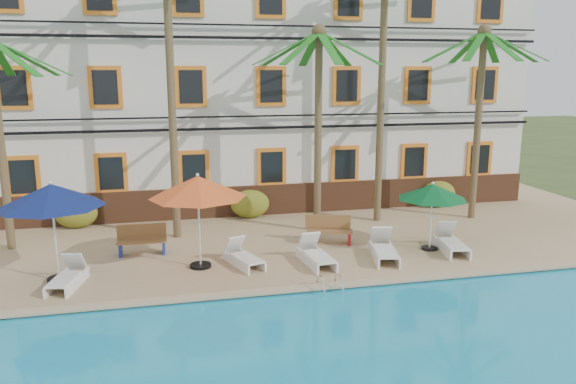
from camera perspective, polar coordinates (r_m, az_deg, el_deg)
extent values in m
plane|color=#384C23|center=(15.61, -2.03, -9.72)|extent=(100.00, 100.00, 0.00)
cube|color=tan|center=(20.23, -4.73, -4.19)|extent=(30.00, 12.00, 0.25)
cube|color=tan|center=(14.68, -1.36, -9.99)|extent=(30.00, 0.35, 0.06)
cube|color=silver|center=(24.38, -6.68, 10.79)|extent=(25.00, 6.00, 10.00)
cube|color=brown|center=(21.91, -5.50, -0.96)|extent=(25.00, 0.12, 1.20)
cube|color=orange|center=(22.02, -25.31, 1.43)|extent=(1.15, 0.10, 1.50)
cube|color=black|center=(21.97, -25.34, 1.40)|extent=(0.85, 0.04, 1.20)
cube|color=orange|center=(21.56, -17.52, 1.84)|extent=(1.15, 0.10, 1.50)
cube|color=black|center=(21.51, -17.53, 1.81)|extent=(0.85, 0.04, 1.20)
cube|color=orange|center=(21.52, -9.54, 2.22)|extent=(1.15, 0.10, 1.50)
cube|color=black|center=(21.47, -9.53, 2.20)|extent=(0.85, 0.04, 1.20)
cube|color=orange|center=(21.90, -1.67, 2.55)|extent=(1.15, 0.10, 1.50)
cube|color=black|center=(21.85, -1.65, 2.53)|extent=(0.85, 0.04, 1.20)
cube|color=orange|center=(22.66, 5.79, 2.83)|extent=(1.15, 0.10, 1.50)
cube|color=black|center=(22.62, 5.83, 2.81)|extent=(0.85, 0.04, 1.20)
cube|color=orange|center=(23.79, 12.66, 3.04)|extent=(1.15, 0.10, 1.50)
cube|color=black|center=(23.75, 12.72, 3.02)|extent=(0.85, 0.04, 1.20)
cube|color=orange|center=(25.22, 18.84, 3.19)|extent=(1.15, 0.10, 1.50)
cube|color=black|center=(25.18, 18.90, 3.17)|extent=(0.85, 0.04, 1.20)
cube|color=orange|center=(21.71, -26.07, 9.48)|extent=(1.15, 0.10, 1.50)
cube|color=black|center=(21.66, -26.10, 9.48)|extent=(0.85, 0.04, 1.20)
cube|color=orange|center=(21.25, -18.06, 10.08)|extent=(1.15, 0.10, 1.50)
cube|color=black|center=(21.20, -18.07, 10.08)|extent=(0.85, 0.04, 1.20)
cube|color=orange|center=(21.21, -9.84, 10.49)|extent=(1.15, 0.10, 1.50)
cube|color=black|center=(21.16, -9.83, 10.49)|extent=(0.85, 0.04, 1.20)
cube|color=orange|center=(21.59, -1.73, 10.69)|extent=(1.15, 0.10, 1.50)
cube|color=black|center=(21.54, -1.70, 10.69)|extent=(0.85, 0.04, 1.20)
cube|color=orange|center=(22.37, 5.97, 10.69)|extent=(1.15, 0.10, 1.50)
cube|color=black|center=(22.32, 6.01, 10.68)|extent=(0.85, 0.04, 1.20)
cube|color=orange|center=(23.51, 13.02, 10.52)|extent=(1.15, 0.10, 1.50)
cube|color=black|center=(23.46, 13.08, 10.51)|extent=(0.85, 0.04, 1.20)
cube|color=orange|center=(24.96, 19.34, 10.23)|extent=(1.15, 0.10, 1.50)
cube|color=black|center=(24.92, 19.40, 10.22)|extent=(0.85, 0.04, 1.20)
cube|color=orange|center=(22.51, 6.16, 18.85)|extent=(1.15, 0.10, 1.50)
cube|color=black|center=(22.47, 6.20, 18.86)|extent=(0.85, 0.04, 1.20)
cube|color=orange|center=(23.65, 13.41, 18.28)|extent=(1.15, 0.10, 1.50)
cube|color=black|center=(23.60, 13.47, 18.29)|extent=(0.85, 0.04, 1.20)
cube|color=orange|center=(25.09, 19.87, 17.54)|extent=(1.15, 0.10, 1.50)
cube|color=black|center=(25.05, 19.94, 17.54)|extent=(0.85, 0.04, 1.20)
cube|color=black|center=(21.30, -5.61, 6.44)|extent=(25.00, 0.08, 0.10)
cube|color=black|center=(21.26, -5.63, 7.64)|extent=(25.00, 0.08, 0.06)
cube|color=black|center=(21.22, -5.80, 15.33)|extent=(25.00, 0.08, 0.10)
cube|color=black|center=(21.25, -5.82, 16.55)|extent=(25.00, 0.08, 0.06)
cylinder|color=brown|center=(19.49, -27.14, 4.04)|extent=(0.26, 0.26, 6.51)
cube|color=#18671A|center=(20.44, -27.13, 12.01)|extent=(0.28, 2.26, 1.12)
cube|color=#18671A|center=(18.39, -26.12, 12.23)|extent=(1.80, 1.80, 1.12)
cube|color=#18671A|center=(19.10, -24.60, 12.32)|extent=(2.26, 0.28, 1.12)
cube|color=#18671A|center=(19.95, -25.10, 12.23)|extent=(1.80, 1.80, 1.12)
cylinder|color=brown|center=(18.88, -11.77, 9.77)|extent=(0.26, 0.26, 9.71)
cylinder|color=brown|center=(19.44, 3.07, 5.85)|extent=(0.26, 0.26, 6.85)
sphere|color=brown|center=(19.36, 3.19, 15.97)|extent=(0.50, 0.50, 0.50)
cube|color=#18671A|center=(20.41, 2.27, 14.26)|extent=(0.28, 2.26, 1.12)
cube|color=#18671A|center=(19.90, 0.24, 14.32)|extent=(1.80, 1.80, 1.12)
cube|color=#18671A|center=(19.05, -0.19, 14.41)|extent=(2.26, 0.28, 1.12)
cube|color=#18671A|center=(18.36, 1.41, 14.49)|extent=(1.80, 1.80, 1.12)
cube|color=#18671A|center=(18.25, 4.18, 14.47)|extent=(0.28, 2.26, 1.12)
cube|color=#18671A|center=(18.81, 6.27, 14.37)|extent=(1.80, 1.80, 1.12)
cube|color=#18671A|center=(19.67, 6.42, 14.27)|extent=(2.26, 0.28, 1.12)
cube|color=#18671A|center=(20.32, 4.76, 14.23)|extent=(1.80, 1.80, 1.12)
cylinder|color=brown|center=(20.95, 9.45, 9.72)|extent=(0.26, 0.26, 9.44)
cylinder|color=brown|center=(22.34, 18.71, 6.23)|extent=(0.26, 0.26, 6.98)
sphere|color=brown|center=(22.28, 19.34, 15.18)|extent=(0.50, 0.50, 0.50)
cube|color=#18671A|center=(23.22, 17.74, 13.79)|extent=(0.28, 2.26, 1.12)
cube|color=#18671A|center=(22.54, 16.38, 13.93)|extent=(1.80, 1.80, 1.12)
cube|color=#18671A|center=(21.69, 16.64, 14.00)|extent=(2.26, 0.28, 1.12)
cube|color=#18671A|center=(21.16, 18.52, 13.94)|extent=(1.80, 1.80, 1.12)
cube|color=#18671A|center=(21.31, 20.88, 13.76)|extent=(0.28, 2.26, 1.12)
cube|color=#18671A|center=(22.02, 22.16, 13.59)|extent=(1.80, 1.80, 1.12)
cube|color=#18671A|center=(22.86, 21.70, 13.54)|extent=(2.26, 0.28, 1.12)
cube|color=#18671A|center=(23.35, 19.89, 13.63)|extent=(1.80, 1.80, 1.12)
ellipsoid|color=#275618|center=(21.64, -20.73, -2.02)|extent=(1.50, 0.90, 1.10)
ellipsoid|color=#275618|center=(21.67, -3.87, -1.22)|extent=(1.50, 0.90, 1.10)
ellipsoid|color=#275618|center=(24.17, 15.00, -0.20)|extent=(1.50, 0.90, 1.10)
cylinder|color=black|center=(16.63, -22.23, -8.17)|extent=(0.62, 0.62, 0.09)
cylinder|color=silver|center=(16.24, -22.60, -3.92)|extent=(0.06, 0.06, 2.65)
cone|color=navy|center=(16.00, -22.90, -0.30)|extent=(2.76, 2.76, 0.61)
sphere|color=silver|center=(15.94, -23.00, 0.86)|extent=(0.10, 0.10, 0.10)
cylinder|color=black|center=(16.61, -8.87, -7.39)|extent=(0.62, 0.62, 0.09)
cylinder|color=silver|center=(16.23, -9.02, -3.10)|extent=(0.06, 0.06, 2.67)
cone|color=#DB5621|center=(15.98, -9.14, 0.55)|extent=(2.78, 2.78, 0.61)
sphere|color=silver|center=(15.92, -9.18, 1.72)|extent=(0.10, 0.10, 0.10)
cylinder|color=black|center=(18.54, 14.17, -5.55)|extent=(0.49, 0.49, 0.07)
cylinder|color=silver|center=(18.27, 14.33, -2.51)|extent=(0.06, 0.06, 2.10)
cone|color=#075225|center=(18.08, 14.47, 0.04)|extent=(2.19, 2.19, 0.48)
sphere|color=silver|center=(18.03, 14.52, 0.86)|extent=(0.10, 0.10, 0.10)
cube|color=white|center=(15.81, -21.83, -8.25)|extent=(0.79, 1.27, 0.05)
cube|color=white|center=(16.45, -20.87, -6.60)|extent=(0.62, 0.54, 0.59)
cube|color=white|center=(16.15, -22.41, -8.44)|extent=(0.42, 1.64, 0.27)
cube|color=white|center=(15.96, -20.58, -8.54)|extent=(0.42, 1.64, 0.27)
cube|color=white|center=(16.33, -4.16, -6.72)|extent=(0.89, 1.27, 0.05)
cube|color=white|center=(16.95, -5.46, -5.30)|extent=(0.65, 0.58, 0.58)
cube|color=white|center=(16.45, -5.35, -7.16)|extent=(0.60, 1.58, 0.27)
cube|color=white|center=(16.69, -3.70, -6.85)|extent=(0.60, 1.58, 0.27)
cube|color=white|center=(16.35, 3.21, -6.58)|extent=(0.71, 1.32, 0.06)
cube|color=white|center=(17.07, 2.13, -4.96)|extent=(0.63, 0.52, 0.64)
cube|color=white|center=(16.52, 1.93, -6.98)|extent=(0.23, 1.81, 0.29)
cube|color=white|center=(16.73, 3.83, -6.76)|extent=(0.23, 1.81, 0.29)
cube|color=white|center=(17.01, 9.89, -5.96)|extent=(0.88, 1.42, 0.06)
cube|color=white|center=(17.80, 9.41, -4.33)|extent=(0.70, 0.61, 0.66)
cube|color=white|center=(17.25, 8.72, -6.26)|extent=(0.47, 1.85, 0.30)
cube|color=white|center=(17.36, 10.72, -6.22)|extent=(0.47, 1.85, 0.30)
cube|color=white|center=(18.19, 16.50, -5.10)|extent=(0.82, 1.38, 0.06)
cube|color=white|center=(18.94, 15.66, -3.64)|extent=(0.67, 0.58, 0.65)
cube|color=white|center=(18.37, 15.33, -5.42)|extent=(0.39, 1.83, 0.30)
cube|color=white|center=(18.56, 17.10, -5.34)|extent=(0.39, 1.83, 0.30)
cube|color=olive|center=(17.95, -14.62, -4.86)|extent=(1.51, 0.48, 0.06)
cube|color=olive|center=(18.08, -14.63, -3.84)|extent=(1.50, 0.09, 0.45)
cube|color=navy|center=(18.06, -16.65, -5.63)|extent=(0.09, 0.45, 0.40)
cube|color=navy|center=(17.99, -12.50, -5.48)|extent=(0.09, 0.45, 0.40)
cube|color=olive|center=(18.49, 4.25, -3.97)|extent=(1.57, 0.86, 0.06)
cube|color=olive|center=(18.63, 4.25, -2.99)|extent=(1.46, 0.48, 0.45)
cube|color=#A11218|center=(18.56, 2.22, -4.63)|extent=(0.20, 0.45, 0.40)
cube|color=#A11218|center=(18.58, 6.25, -4.68)|extent=(0.20, 0.45, 0.40)
torus|color=silver|center=(14.88, 3.33, -9.83)|extent=(0.04, 0.74, 0.74)
torus|color=silver|center=(15.01, 5.19, -9.65)|extent=(0.04, 0.74, 0.74)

